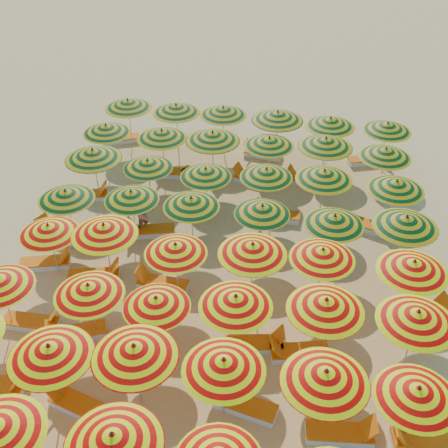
{
  "coord_description": "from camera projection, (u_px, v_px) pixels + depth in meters",
  "views": [
    {
      "loc": [
        2.38,
        -14.38,
        12.93
      ],
      "look_at": [
        0.0,
        0.5,
        1.6
      ],
      "focal_mm": 45.0,
      "sensor_mm": 36.0,
      "label": 1
    }
  ],
  "objects": [
    {
      "name": "umbrella_17",
      "position": [
        417.0,
        317.0,
        14.88
      ],
      "size": [
        2.81,
        2.81,
        2.29
      ],
      "color": "silver",
      "rests_on": "ground"
    },
    {
      "name": "lounger_24",
      "position": [
        176.0,
        173.0,
        24.21
      ],
      "size": [
        1.76,
        0.68,
        0.69
      ],
      "rotation": [
        0.0,
        0.0,
        3.2
      ],
      "color": "white",
      "rests_on": "ground"
    },
    {
      "name": "umbrella_45",
      "position": [
        278.0,
        116.0,
        24.23
      ],
      "size": [
        2.83,
        2.83,
        2.39
      ],
      "color": "silver",
      "rests_on": "ground"
    },
    {
      "name": "umbrella_28",
      "position": [
        334.0,
        220.0,
        18.56
      ],
      "size": [
        2.17,
        2.17,
        2.14
      ],
      "color": "silver",
      "rests_on": "ground"
    },
    {
      "name": "umbrella_35",
      "position": [
        396.0,
        185.0,
        20.14
      ],
      "size": [
        2.24,
        2.24,
        2.2
      ],
      "color": "silver",
      "rests_on": "ground"
    },
    {
      "name": "lounger_13",
      "position": [
        298.0,
        352.0,
        16.31
      ],
      "size": [
        1.82,
        0.97,
        0.69
      ],
      "rotation": [
        0.0,
        0.0,
        3.38
      ],
      "color": "white",
      "rests_on": "ground"
    },
    {
      "name": "umbrella_11",
      "position": [
        418.0,
        393.0,
        13.1
      ],
      "size": [
        2.52,
        2.52,
        2.16
      ],
      "color": "silver",
      "rests_on": "ground"
    },
    {
      "name": "lounger_28",
      "position": [
        120.0,
        139.0,
        26.64
      ],
      "size": [
        1.82,
        1.19,
        0.69
      ],
      "rotation": [
        0.0,
        0.0,
        3.53
      ],
      "color": "white",
      "rests_on": "ground"
    },
    {
      "name": "lounger_17",
      "position": [
        421.0,
        312.0,
        17.59
      ],
      "size": [
        1.83,
        1.1,
        0.69
      ],
      "rotation": [
        0.0,
        0.0,
        0.33
      ],
      "color": "white",
      "rests_on": "ground"
    },
    {
      "name": "lounger_22",
      "position": [
        277.0,
        215.0,
        21.73
      ],
      "size": [
        1.77,
        0.7,
        0.69
      ],
      "rotation": [
        0.0,
        0.0,
        3.07
      ],
      "color": "white",
      "rests_on": "ground"
    },
    {
      "name": "lounger_27",
      "position": [
        306.0,
        181.0,
        23.69
      ],
      "size": [
        1.81,
        0.88,
        0.69
      ],
      "rotation": [
        0.0,
        0.0,
        2.96
      ],
      "color": "white",
      "rests_on": "ground"
    },
    {
      "name": "umbrella_18",
      "position": [
        49.0,
        229.0,
        18.23
      ],
      "size": [
        2.31,
        2.31,
        2.09
      ],
      "color": "silver",
      "rests_on": "ground"
    },
    {
      "name": "lounger_14",
      "position": [
        46.0,
        263.0,
        19.48
      ],
      "size": [
        1.82,
        1.03,
        0.69
      ],
      "rotation": [
        0.0,
        0.0,
        0.27
      ],
      "color": "white",
      "rests_on": "ground"
    },
    {
      "name": "lounger_18",
      "position": [
        57.0,
        234.0,
        20.75
      ],
      "size": [
        1.82,
        1.24,
        0.69
      ],
      "rotation": [
        0.0,
        0.0,
        2.72
      ],
      "color": "white",
      "rests_on": "ground"
    },
    {
      "name": "lounger_11",
      "position": [
        76.0,
        333.0,
        16.88
      ],
      "size": [
        1.82,
        1.23,
        0.69
      ],
      "rotation": [
        0.0,
        0.0,
        3.56
      ],
      "color": "white",
      "rests_on": "ground"
    },
    {
      "name": "lounger_30",
      "position": [
        368.0,
        160.0,
        25.09
      ],
      "size": [
        1.83,
        1.11,
        0.69
      ],
      "rotation": [
        0.0,
        0.0,
        0.33
      ],
      "color": "white",
      "rests_on": "ground"
    },
    {
      "name": "umbrella_33",
      "position": [
        266.0,
        173.0,
        20.95
      ],
      "size": [
        2.13,
        2.13,
        2.12
      ],
      "color": "silver",
      "rests_on": "ground"
    },
    {
      "name": "umbrella_41",
      "position": [
        385.0,
        153.0,
        22.02
      ],
      "size": [
        2.34,
        2.34,
        2.2
      ],
      "color": "silver",
      "rests_on": "ground"
    },
    {
      "name": "umbrella_14",
      "position": [
        156.0,
        302.0,
        15.61
      ],
      "size": [
        2.34,
        2.34,
        2.06
      ],
      "color": "silver",
      "rests_on": "ground"
    },
    {
      "name": "umbrella_15",
      "position": [
        236.0,
        301.0,
        15.45
      ],
      "size": [
        2.64,
        2.64,
        2.22
      ],
      "color": "silver",
      "rests_on": "ground"
    },
    {
      "name": "lounger_19",
      "position": [
        150.0,
        231.0,
        20.92
      ],
      "size": [
        1.82,
        1.01,
        0.69
      ],
      "rotation": [
        0.0,
        0.0,
        3.4
      ],
      "color": "white",
      "rests_on": "ground"
    },
    {
      "name": "umbrella_30",
      "position": [
        93.0,
        154.0,
        21.66
      ],
      "size": [
        2.89,
        2.89,
        2.35
      ],
      "color": "silver",
      "rests_on": "ground"
    },
    {
      "name": "lounger_9",
      "position": [
        424.0,
        439.0,
        14.07
      ],
      "size": [
        1.79,
        0.81,
        0.69
      ],
      "rotation": [
        0.0,
        0.0,
        3.28
      ],
      "color": "white",
      "rests_on": "ground"
    },
    {
      "name": "umbrella_25",
      "position": [
        131.0,
        195.0,
        19.8
      ],
      "size": [
        2.35,
        2.35,
        2.09
      ],
      "color": "silver",
      "rests_on": "ground"
    },
    {
      "name": "lounger_23",
      "position": [
        374.0,
        228.0,
        21.08
      ],
      "size": [
        1.82,
        1.19,
        0.69
      ],
      "rotation": [
        0.0,
        0.0,
        -0.38
      ],
      "color": "white",
      "rests_on": "ground"
    },
    {
      "name": "umbrella_42",
      "position": [
        128.0,
        104.0,
        25.42
      ],
      "size": [
        2.87,
        2.87,
        2.29
      ],
      "color": "silver",
      "rests_on": "ground"
    },
    {
      "name": "lounger_26",
      "position": [
        253.0,
        179.0,
        23.8
      ],
      "size": [
        1.82,
        1.0,
        0.69
      ],
      "rotation": [
        0.0,
        0.0,
        2.88
      ],
      "color": "white",
      "rests_on": "ground"
    },
    {
      "name": "beachgoer_b",
      "position": [
        146.0,
        215.0,
        20.68
      ],
      "size": [
        0.92,
        0.96,
        1.56
      ],
      "primitive_type": "imported",
      "rotation": [
        0.0,
        0.0,
        0.96
      ],
      "color": "tan",
      "rests_on": "ground"
    },
    {
      "name": "umbrella_24",
      "position": [
        66.0,
        195.0,
        19.77
      ],
      "size": [
        2.56,
        2.56,
        2.13
      ],
      "color": "silver",
      "rests_on": "ground"
    },
    {
      "name": "umbrella_20",
      "position": [
        176.0,
        248.0,
        17.4
      ],
      "size": [
        2.06,
        2.06,
        2.12
      ],
      "color": "silver",
      "rests_on": "ground"
    },
    {
      "name": "lounger_15",
      "position": [
        95.0,
        275.0,
        18.95
      ],
      "size": [
        1.82,
        0.97,
        0.69
      ],
      "rotation": [
        0.0,
        0.0,
        0.24
      ],
      "color": "white",
      "rests_on": "ground"
    },
    {
      "name": "umbrella_32",
      "position": [
        206.0,
        172.0,
        21.06
      ],
      "size": [
        2.49,
        2.49,
        2.08
      ],
      "color": "silver",
      "rests_on": "ground"
    },
    {
      "name": "lounger_12",
      "position": [
        256.0,
        344.0,
        16.55
      ],
      "size": [
        1.81,
        0.87,
        0.69
      ],
      "rotation": [
        0.0,
        0.0,
        0.17
      ],
      "color": "white",
      "rests_on": "ground"
    },
    {
      "name": "umbrella_23",
      "position": [
        413.0,
        266.0,
        16.54
      ],
      "size": [
        2.64,
        2.64,
        2.26
      ],
      "color": "silver",
      "rests_on": "ground"
    },
    {
      "name": "umbrella_16",
      "position": [
        326.0,
        305.0,
        15.21
      ],
      "size": [
        2.7,
        2.7,
        2.32
      ],
      "color": "silver",
      "rests_on": "ground"
    },
    {
      "name": "lounger_21",
      "position": [
        191.0,
        210.0,
        22.0
      ],
      "size": [
        1.8,
        0.84,
        0.69
      ],
      "rotation": [
        0.0,
        0.0,
        3.29
      ],
      "color": "white",
      "rests_on": "ground"
    },
    {
      "name": "umbrella_31",
      "position": [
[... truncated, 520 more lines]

